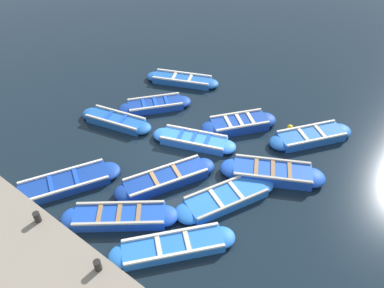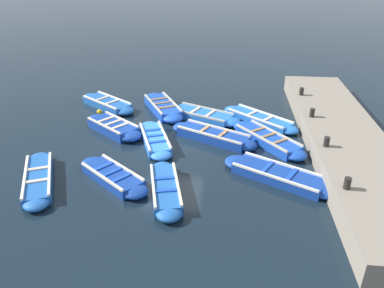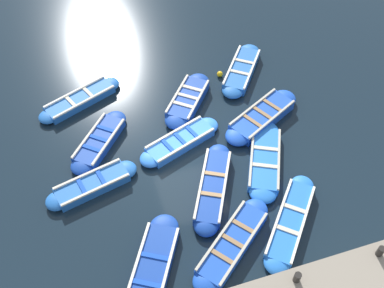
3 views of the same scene
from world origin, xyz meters
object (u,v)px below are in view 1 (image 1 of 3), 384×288
Objects in this scene: bollard_mid_north at (98,265)px; buoy_orange_near at (290,127)px; boat_alongside at (64,184)px; boat_broadside at (155,105)px; boat_drifting at (120,217)px; bollard_mid_south at (37,217)px; boat_outer_right at (166,179)px; boat_mid_row at (173,247)px; boat_stern_in at (194,140)px; boat_end_of_row at (272,173)px; boat_near_quay at (239,124)px; boat_far_corner at (311,136)px; boat_inner_gap at (182,80)px; boat_outer_left at (226,197)px; boat_bow_out at (116,121)px.

bollard_mid_north is 1.42× the size of buoy_orange_near.
boat_broadside reaches higher than boat_alongside.
boat_drifting is at bearing 163.08° from buoy_orange_near.
boat_broadside is 7.39m from bollard_mid_south.
boat_outer_right reaches higher than buoy_orange_near.
boat_stern_in is at bearing 29.55° from boat_mid_row.
boat_end_of_row is at bearing -15.53° from bollard_mid_north.
boat_far_corner is at bearing -68.44° from boat_near_quay.
bollard_mid_south reaches higher than boat_near_quay.
boat_alongside is 1.09× the size of boat_inner_gap.
boat_end_of_row is (-2.77, 0.26, 0.03)m from boat_far_corner.
boat_outer_left is (-4.69, 0.97, -0.02)m from boat_far_corner.
boat_drifting reaches higher than boat_broadside.
boat_near_quay is at bearing -24.61° from boat_stern_in.
boat_stern_in is 14.01× the size of buoy_orange_near.
boat_mid_row reaches higher than buoy_orange_near.
boat_outer_left is at bearing 159.88° from boat_end_of_row.
boat_bow_out reaches higher than boat_mid_row.
boat_near_quay is 12.57× the size of buoy_orange_near.
bollard_mid_north is (-4.56, 1.10, 0.76)m from boat_outer_left.
buoy_orange_near is at bearing -91.81° from boat_inner_gap.
boat_far_corner is 0.91× the size of boat_end_of_row.
boat_inner_gap is at bearing -2.81° from boat_bow_out.
bollard_mid_south is (-1.69, -1.13, 0.76)m from boat_alongside.
boat_mid_row is 9.36m from boat_inner_gap.
boat_alongside is 1.06× the size of boat_outer_right.
boat_bow_out is 3.51m from boat_stern_in.
boat_bow_out is 9.56× the size of bollard_mid_south.
boat_alongside is (-3.61, -1.15, -0.01)m from boat_bow_out.
bollard_mid_north is (-9.25, 2.06, 0.74)m from boat_far_corner.
boat_alongside is (-6.50, 3.11, -0.05)m from boat_near_quay.
boat_drifting is 3.55m from boat_outer_left.
boat_inner_gap is at bearing 24.62° from boat_drifting.
boat_end_of_row is 1.00× the size of boat_outer_right.
bollard_mid_south is at bearing -167.69° from boat_inner_gap.
boat_end_of_row reaches higher than boat_far_corner.
boat_drifting reaches higher than buoy_orange_near.
boat_far_corner is at bearing -60.40° from boat_bow_out.
bollard_mid_north reaches higher than boat_bow_out.
boat_near_quay reaches higher than boat_outer_left.
boat_bow_out is 6.04m from boat_outer_left.
boat_near_quay is 3.84m from boat_broadside.
bollard_mid_north is at bearing 167.43° from boat_far_corner.
bollard_mid_south is at bearing 145.74° from boat_end_of_row.
boat_outer_right is (2.29, -2.70, 0.03)m from boat_alongside.
bollard_mid_north is (-2.01, 0.88, 0.76)m from boat_mid_row.
boat_bow_out is at bearing 82.97° from boat_outer_left.
bollard_mid_north is 9.45m from buoy_orange_near.
boat_mid_row is 0.88× the size of boat_alongside.
boat_inner_gap is (7.71, 3.53, -0.02)m from boat_drifting.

